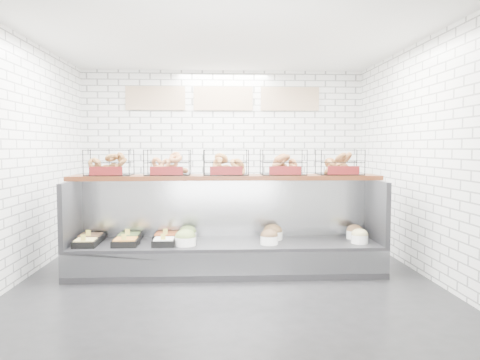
{
  "coord_description": "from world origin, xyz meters",
  "views": [
    {
      "loc": [
        -0.13,
        -5.7,
        1.63
      ],
      "look_at": [
        0.19,
        0.45,
        1.2
      ],
      "focal_mm": 35.0,
      "sensor_mm": 36.0,
      "label": 1
    }
  ],
  "objects": [
    {
      "name": "room_shell",
      "position": [
        0.0,
        0.6,
        2.06
      ],
      "size": [
        5.02,
        5.51,
        3.01
      ],
      "color": "white",
      "rests_on": "ground"
    },
    {
      "name": "bagel_shelf",
      "position": [
        0.0,
        0.52,
        1.38
      ],
      "size": [
        4.1,
        0.5,
        0.4
      ],
      "color": "#3D1B0D",
      "rests_on": "display_case"
    },
    {
      "name": "ground",
      "position": [
        0.0,
        0.0,
        0.0
      ],
      "size": [
        5.5,
        5.5,
        0.0
      ],
      "primitive_type": "plane",
      "color": "black",
      "rests_on": "ground"
    },
    {
      "name": "prep_counter",
      "position": [
        -0.01,
        2.43,
        0.47
      ],
      "size": [
        4.0,
        0.6,
        1.2
      ],
      "color": "#93969B",
      "rests_on": "ground"
    },
    {
      "name": "display_case",
      "position": [
        -0.02,
        0.35,
        0.33
      ],
      "size": [
        4.0,
        0.9,
        1.2
      ],
      "color": "black",
      "rests_on": "ground"
    }
  ]
}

